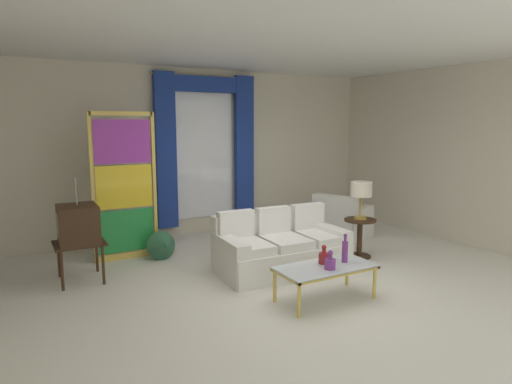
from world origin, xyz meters
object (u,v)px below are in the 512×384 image
Objects in this scene: bottle_crystal_tall at (345,250)px; bottle_amber_squat at (330,263)px; armchair_white at (341,222)px; peacock_figurine at (163,246)px; stained_glass_divider at (125,190)px; vintage_tv at (78,226)px; table_lamp_brass at (361,191)px; couch_white_long at (279,248)px; round_side_table at (360,234)px; bottle_blue_decanter at (324,257)px; coffee_table at (326,269)px.

bottle_amber_squat is (-0.31, -0.12, -0.07)m from bottle_crystal_tall.
peacock_figurine is (-3.17, 0.28, -0.07)m from armchair_white.
armchair_white is 0.47× the size of stained_glass_divider.
peacock_figurine is (1.20, 0.30, -0.51)m from vintage_tv.
table_lamp_brass is at bearing 41.21° from bottle_crystal_tall.
couch_white_long is 1.75m from peacock_figurine.
armchair_white is 1.15m from round_side_table.
bottle_crystal_tall is at bearing -58.55° from peacock_figurine.
stained_glass_divider is 3.67× the size of peacock_figurine.
bottle_blue_decanter is at bearing 162.92° from bottle_crystal_tall.
coffee_table is at bearing -133.87° from armchair_white.
bottle_crystal_tall reaches higher than bottle_blue_decanter.
couch_white_long is at bearing 175.47° from table_lamp_brass.
armchair_white is 1.74× the size of peacock_figurine.
peacock_figurine is at bearing 114.50° from bottle_amber_squat.
couch_white_long is 1.39m from round_side_table.
couch_white_long reaches higher than round_side_table.
bottle_crystal_tall reaches higher than peacock_figurine.
bottle_blue_decanter is 1.85m from table_lamp_brass.
bottle_crystal_tall is at bearing 0.93° from coffee_table.
armchair_white reaches higher than coffee_table.
peacock_figurine is 2.97m from round_side_table.
peacock_figurine is (0.44, -0.37, -0.84)m from stained_glass_divider.
peacock_figurine reaches higher than coffee_table.
bottle_amber_squat is 0.36× the size of peacock_figurine.
peacock_figurine is 1.01× the size of round_side_table.
peacock_figurine is at bearing 121.45° from bottle_crystal_tall.
bottle_blue_decanter is (0.04, 0.08, 0.12)m from coffee_table.
vintage_tv is at bearing 138.72° from coffee_table.
bottle_amber_squat is at bearing -61.13° from stained_glass_divider.
bottle_amber_squat is (-0.15, -1.29, 0.18)m from couch_white_long.
coffee_table is (-0.12, -1.18, 0.07)m from couch_white_long.
coffee_table is at bearing 75.58° from bottle_amber_squat.
round_side_table is (3.11, -1.68, -0.70)m from stained_glass_divider.
bottle_amber_squat is at bearing -132.76° from armchair_white.
table_lamp_brass is (3.87, -1.01, 0.30)m from vintage_tv.
table_lamp_brass reaches higher than bottle_crystal_tall.
bottle_amber_squat is 3.21m from vintage_tv.
round_side_table is at bearing -116.55° from armchair_white.
couch_white_long is at bearing 84.26° from coffee_table.
couch_white_long is 2.45m from stained_glass_divider.
bottle_blue_decanter is 0.38× the size of round_side_table.
vintage_tv is 2.36× the size of table_lamp_brass.
stained_glass_divider is at bearing 120.33° from coffee_table.
vintage_tv reaches higher than armchair_white.
vintage_tv is at bearing -138.59° from stained_glass_divider.
armchair_white reaches higher than bottle_crystal_tall.
armchair_white is at bearing 63.45° from round_side_table.
round_side_table is at bearing 37.73° from bottle_amber_squat.
table_lamp_brass is at bearing -28.34° from stained_glass_divider.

